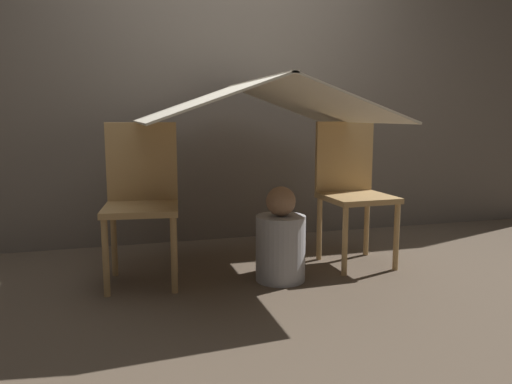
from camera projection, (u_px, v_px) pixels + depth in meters
The scene contains 6 objects.
ground_plane at pixel (264, 282), 3.00m from camera, with size 8.80×8.80×0.00m, color brown.
wall_back at pixel (221, 82), 3.89m from camera, with size 7.00×0.05×2.50m.
chair_left at pixel (142, 195), 2.97m from camera, with size 0.48×0.48×0.95m.
chair_right at pixel (352, 186), 3.35m from camera, with size 0.44×0.44×0.95m.
sheet_canopy at pixel (256, 101), 3.00m from camera, with size 1.40×1.35×0.26m.
person_front at pixel (281, 242), 3.00m from camera, with size 0.30×0.30×0.57m.
Camera 1 is at (-0.84, -2.75, 0.99)m, focal length 35.00 mm.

